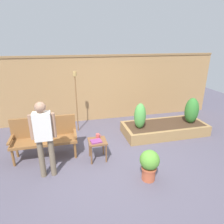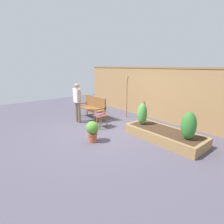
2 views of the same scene
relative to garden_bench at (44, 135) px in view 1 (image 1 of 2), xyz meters
The scene contains 12 objects.
ground_plane 1.73m from the garden_bench, 22.38° to the right, with size 14.00×14.00×0.00m, color #514C5B.
fence_back 2.55m from the garden_bench, 52.43° to the left, with size 8.40×0.14×2.16m.
garden_bench is the anchor object (origin of this frame).
side_table 1.25m from the garden_bench, 21.28° to the right, with size 0.40×0.40×0.48m.
cup_on_table 1.23m from the garden_bench, 15.18° to the right, with size 0.12×0.09×0.10m.
book_on_table 1.23m from the garden_bench, 24.32° to the right, with size 0.23×0.19×0.03m, color #7F3875.
potted_boxwood 2.43m from the garden_bench, 34.41° to the right, with size 0.38×0.38×0.63m.
raised_planter_bed 3.32m from the garden_bench, ahead, with size 2.40×1.00×0.30m.
shrub_near_bench 2.48m from the garden_bench, ahead, with size 0.32×0.32×0.71m.
shrub_far_corner 4.06m from the garden_bench, ahead, with size 0.39×0.39×0.75m.
tiki_torch 1.59m from the garden_bench, 54.79° to the left, with size 0.10×0.10×1.78m.
person_by_bench 0.88m from the garden_bench, 83.28° to the right, with size 0.47×0.20×1.56m.
Camera 1 is at (-0.96, -3.62, 2.57)m, focal length 31.12 mm.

